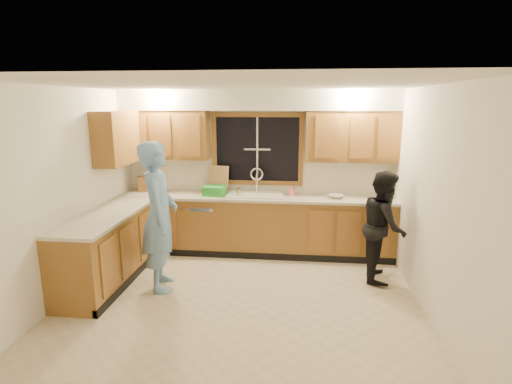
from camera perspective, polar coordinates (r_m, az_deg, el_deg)
floor at (r=4.96m, az=-2.20°, el=-15.16°), size 4.20×4.20×0.00m
ceiling at (r=4.40m, az=-2.48°, el=15.07°), size 4.20×4.20×0.00m
wall_back at (r=6.36m, az=0.19°, el=3.00°), size 4.20×0.00×4.20m
wall_left at (r=5.25m, az=-25.63°, el=-0.31°), size 0.00×3.80×3.80m
wall_right at (r=4.70m, az=23.93°, el=-1.54°), size 0.00×3.80×3.80m
base_cabinets_back at (r=6.26m, az=-0.10°, el=-4.79°), size 4.20×0.60×0.88m
base_cabinets_left at (r=5.61m, az=-20.35°, el=-7.68°), size 0.60×1.90×0.88m
countertop_back at (r=6.13m, az=-0.12°, el=-0.72°), size 4.20×0.63×0.04m
countertop_left at (r=5.47m, az=-20.57°, el=-3.16°), size 0.63×1.90×0.04m
upper_cabinets_left at (r=6.44m, az=-12.80°, el=7.96°), size 1.35×0.33×0.75m
upper_cabinets_right at (r=6.14m, az=13.49°, el=7.72°), size 1.35×0.33×0.75m
upper_cabinets_return at (r=6.06m, az=-19.28°, el=7.31°), size 0.33×0.90×0.75m
soffit at (r=6.10m, az=0.03°, el=12.96°), size 4.20×0.35×0.30m
window_frame at (r=6.31m, az=0.19°, el=6.12°), size 1.44×0.03×1.14m
sink at (r=6.15m, az=-0.10°, el=-1.00°), size 0.86×0.52×0.57m
dishwasher at (r=6.41m, az=-7.71°, el=-4.78°), size 0.60×0.56×0.82m
stove at (r=5.14m, az=-23.19°, el=-9.66°), size 0.58×0.75×0.90m
man at (r=5.09m, az=-13.65°, el=-3.43°), size 0.60×0.77×1.87m
woman at (r=5.52m, az=17.76°, el=-4.65°), size 0.63×0.77×1.46m
knife_block at (r=6.66m, az=-15.97°, el=1.10°), size 0.17×0.16×0.24m
cutting_board at (r=6.34m, az=-5.38°, el=1.84°), size 0.33×0.15×0.42m
dish_crate at (r=6.17m, az=-5.96°, el=0.20°), size 0.34×0.32×0.15m
soap_bottle at (r=6.12m, az=5.13°, el=0.24°), size 0.08×0.09×0.17m
bowl at (r=6.08m, az=11.35°, el=-0.61°), size 0.26×0.26×0.05m
can_left at (r=6.04m, az=-2.48°, el=-0.11°), size 0.08×0.08×0.13m
can_right at (r=6.00m, az=-2.52°, el=-0.30°), size 0.07×0.07×0.11m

